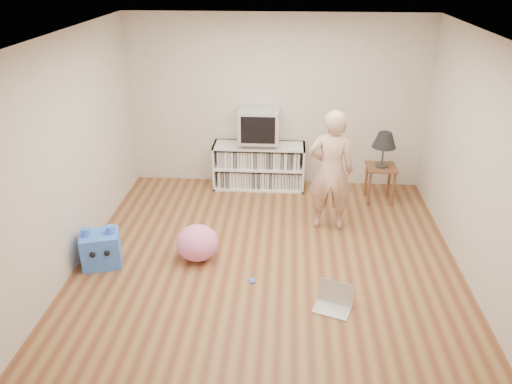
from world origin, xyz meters
The scene contains 13 objects.
ground centered at (0.00, 0.00, 0.00)m, with size 4.50×4.50×0.00m, color brown.
walls centered at (0.00, 0.00, 1.30)m, with size 4.52×4.52×2.60m.
ceiling centered at (0.00, 0.00, 2.60)m, with size 4.50×4.50×0.01m, color white.
media_unit centered at (-0.25, 2.04, 0.35)m, with size 1.40×0.45×0.70m.
dvd_deck centered at (-0.25, 2.02, 0.73)m, with size 0.45×0.35×0.07m, color gray.
crt_tv centered at (-0.25, 2.02, 1.02)m, with size 0.60×0.53×0.50m.
side_table centered at (1.56, 1.65, 0.42)m, with size 0.42×0.42×0.55m.
table_lamp centered at (1.56, 1.65, 0.94)m, with size 0.34×0.34×0.52m.
person centered at (0.76, 0.81, 0.81)m, with size 0.59×0.39×1.62m, color #D5A791.
laptop centered at (0.72, -0.90, 0.07)m, with size 0.45×0.40×0.25m.
playing_cards centered at (-0.16, -0.52, 0.01)m, with size 0.07×0.09×0.02m, color #486AC0.
plush_blue centered at (-1.95, -0.29, 0.21)m, with size 0.51×0.45×0.50m.
plush_pink centered at (-0.85, -0.09, 0.21)m, with size 0.50×0.50×0.43m, color pink.
Camera 1 is at (0.21, -5.13, 3.33)m, focal length 35.00 mm.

